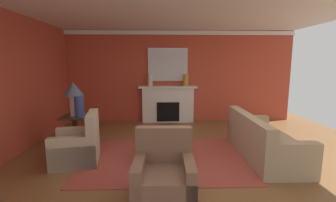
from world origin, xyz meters
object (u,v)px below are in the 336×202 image
coffee_table (165,142)px  table_lamp (73,92)px  armchair_near_window (78,147)px  side_table (76,129)px  vase_mantel_right (186,80)px  sofa (262,142)px  mantel_mirror (168,65)px  fireplace (168,105)px  vase_on_side_table (79,107)px  vase_mantel_left (150,80)px  armchair_facing_fireplace (164,178)px

coffee_table → table_lamp: table_lamp is taller
armchair_near_window → side_table: size_ratio=1.36×
vase_mantel_right → sofa: bearing=-66.7°
mantel_mirror → armchair_near_window: bearing=-119.2°
fireplace → vase_mantel_right: bearing=-5.1°
vase_on_side_table → vase_mantel_left: bearing=57.9°
armchair_near_window → armchair_facing_fireplace: same height
coffee_table → side_table: 2.09m
armchair_facing_fireplace → vase_on_side_table: (-1.78, 2.03, 0.62)m
side_table → sofa: bearing=-10.4°
side_table → table_lamp: table_lamp is taller
vase_on_side_table → fireplace: bearing=49.6°
mantel_mirror → side_table: size_ratio=1.77×
armchair_near_window → vase_mantel_left: bearing=67.8°
armchair_facing_fireplace → vase_mantel_right: bearing=80.2°
armchair_near_window → side_table: armchair_near_window is taller
armchair_facing_fireplace → coffee_table: 1.42m
table_lamp → vase_mantel_left: bearing=53.8°
table_lamp → fireplace: bearing=46.0°
armchair_facing_fireplace → vase_on_side_table: vase_on_side_table is taller
side_table → vase_mantel_left: vase_mantel_left is taller
armchair_near_window → vase_mantel_right: 3.94m
fireplace → side_table: (-2.12, -2.19, -0.14)m
fireplace → vase_mantel_right: (0.55, -0.05, 0.79)m
armchair_near_window → coffee_table: bearing=4.6°
armchair_near_window → coffee_table: 1.62m
fireplace → armchair_near_window: (-1.78, -3.06, -0.24)m
sofa → coffee_table: sofa is taller
armchair_near_window → vase_mantel_left: vase_mantel_left is taller
side_table → mantel_mirror: bearing=47.5°
vase_on_side_table → vase_mantel_left: (1.42, 2.26, 0.40)m
mantel_mirror → vase_mantel_left: 0.75m
fireplace → sofa: 3.42m
armchair_facing_fireplace → table_lamp: 3.03m
side_table → fireplace: bearing=46.0°
vase_on_side_table → armchair_facing_fireplace: bearing=-48.9°
sofa → table_lamp: bearing=169.6°
vase_on_side_table → vase_mantel_right: 3.41m
mantel_mirror → table_lamp: bearing=-132.5°
mantel_mirror → table_lamp: size_ratio=1.65×
coffee_table → vase_mantel_left: vase_mantel_left is taller
mantel_mirror → table_lamp: (-2.12, -2.31, -0.58)m
armchair_near_window → vase_mantel_right: (2.33, 3.01, 1.02)m
armchair_facing_fireplace → side_table: bearing=131.8°
vase_mantel_left → vase_mantel_right: size_ratio=1.00×
coffee_table → vase_on_side_table: (-1.81, 0.62, 0.60)m
table_lamp → vase_on_side_table: bearing=-38.7°
side_table → vase_mantel_right: 3.55m
coffee_table → side_table: side_table is taller
coffee_table → mantel_mirror: bearing=87.0°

